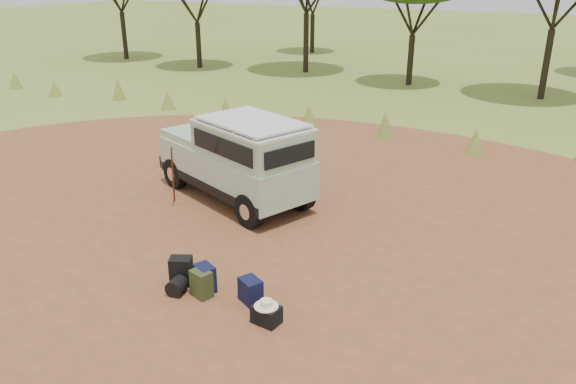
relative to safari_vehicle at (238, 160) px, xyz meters
The scene contains 12 objects.
ground 2.63m from the safari_vehicle, 55.39° to the right, with size 140.00×140.00×0.00m, color olive.
dirt_clearing 2.62m from the safari_vehicle, 55.39° to the right, with size 23.00×23.00×0.01m, color brown.
grass_fringe 6.87m from the safari_vehicle, 77.43° to the left, with size 36.60×1.60×0.90m.
safari_vehicle is the anchor object (origin of this frame).
walking_staff 1.57m from the safari_vehicle, 136.79° to the right, with size 0.04×0.04×1.66m, color #5F2716.
backpack_black 4.10m from the safari_vehicle, 71.93° to the right, with size 0.39×0.29×0.53m, color black.
backpack_navy 4.28m from the safari_vehicle, 65.31° to the right, with size 0.38×0.27×0.50m, color #12163B.
backpack_olive 4.46m from the safari_vehicle, 65.62° to the right, with size 0.35×0.26×0.49m, color #344520.
duffel_navy 4.65m from the safari_vehicle, 54.76° to the right, with size 0.39×0.29×0.43m, color #12163B.
hard_case 5.31m from the safari_vehicle, 52.45° to the right, with size 0.44×0.31×0.31m, color black.
stuff_sack 4.45m from the safari_vehicle, 71.51° to the right, with size 0.30×0.30×0.30m, color black.
safari_hat 5.28m from the safari_vehicle, 52.45° to the right, with size 0.39×0.39×0.11m.
Camera 1 is at (5.68, -8.67, 5.29)m, focal length 35.00 mm.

